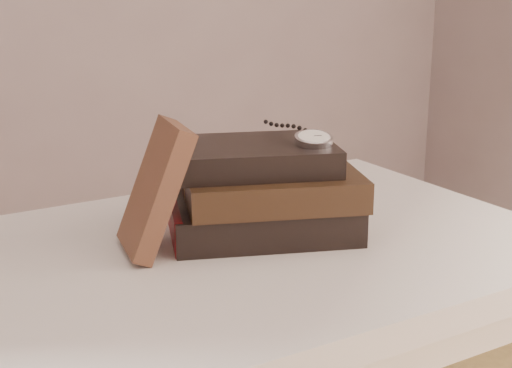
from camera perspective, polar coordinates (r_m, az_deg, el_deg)
table at (r=1.07m, az=-3.89°, el=-9.68°), size 1.00×0.60×0.75m
book_stack at (r=1.08m, az=0.54°, el=-0.61°), size 0.31×0.27×0.13m
journal at (r=1.01m, az=-7.62°, el=-0.34°), size 0.11×0.13×0.18m
pocket_watch at (r=1.07m, az=4.27°, el=3.46°), size 0.07×0.16×0.02m
eyeglasses at (r=1.15m, az=-4.91°, el=1.05°), size 0.15×0.16×0.05m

